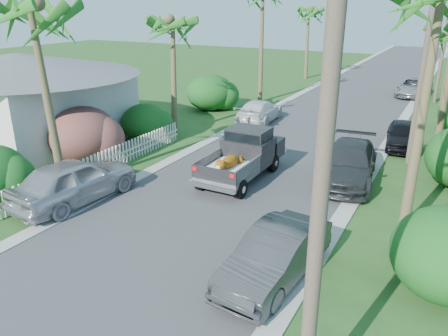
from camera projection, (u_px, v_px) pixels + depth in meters
The scene contains 23 objects.
ground at pixel (134, 270), 12.19m from camera, with size 120.00×120.00×0.00m, color #264B1C.
road at pixel (349, 102), 32.72m from camera, with size 8.00×100.00×0.02m, color #38383A.
curb_left at pixel (295, 96), 34.64m from camera, with size 0.60×100.00×0.06m, color #A5A39E.
curb_right at pixel (411, 108), 30.80m from camera, with size 0.60×100.00×0.06m, color #A5A39E.
pickup_truck at pixel (246, 153), 18.54m from camera, with size 1.98×5.12×2.06m.
parked_car_rn at pixel (275, 256), 11.58m from camera, with size 1.50×4.30×1.42m, color #2D3032.
parked_car_rm at pixel (348, 163), 18.11m from camera, with size 2.12×5.21×1.51m, color #292C2E.
parked_car_rf at pixel (403, 135), 22.27m from camera, with size 1.60×3.97×1.35m, color black.
parked_car_rd at pixel (414, 88), 34.66m from camera, with size 2.30×4.98×1.38m, color #9EA0A5.
parked_car_ln at pixel (75, 181), 16.13m from camera, with size 1.99×4.94×1.68m, color #ACADB3.
parked_car_lf at pixel (259, 111), 27.15m from camera, with size 1.89×4.65×1.35m, color silver.
palm_l_a at pixel (34, 5), 14.96m from camera, with size 4.40×4.40×8.20m.
palm_l_b at pixel (171, 20), 22.90m from camera, with size 4.40×4.40×7.40m.
palm_l_d at pixel (309, 9), 40.74m from camera, with size 4.40×4.40×7.70m.
shrub_l_b at pixel (83, 135), 20.14m from camera, with size 3.00×3.30×2.60m, color #AF1948.
shrub_l_c at pixel (145, 122), 23.35m from camera, with size 2.40×2.64×2.00m, color #154313.
shrub_l_d at pixel (210, 92), 30.12m from camera, with size 3.20×3.52×2.40m, color #154313.
shrub_r_a at pixel (448, 254), 10.85m from camera, with size 2.80×3.08×2.30m, color #154313.
picket_fence at pixel (107, 160), 19.21m from camera, with size 0.10×11.00×1.00m, color white.
house_left at pixel (23, 102), 22.99m from camera, with size 9.00×8.00×4.60m.
utility_pole_a at pixel (322, 177), 6.41m from camera, with size 1.60×0.26×9.00m.
utility_pole_b at pixel (424, 62), 18.74m from camera, with size 1.60×0.26×9.00m.
utility_pole_c at pixel (445, 39), 31.06m from camera, with size 1.60×0.26×9.00m.
Camera 1 is at (7.17, -7.92, 7.00)m, focal length 35.00 mm.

